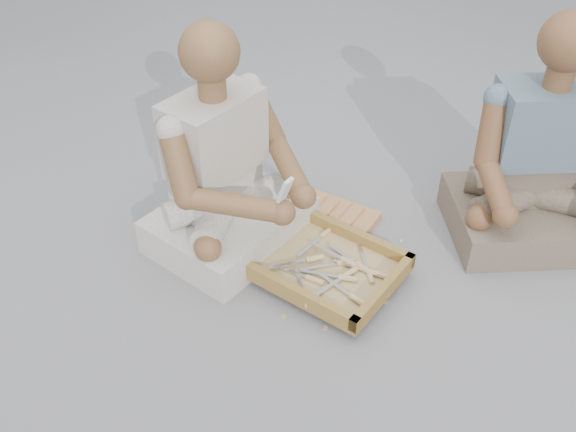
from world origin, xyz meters
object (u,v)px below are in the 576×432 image
at_px(tool_tray, 325,266).
at_px(craftsman, 226,176).
at_px(carved_panel, 308,217).
at_px(companion, 537,169).

height_order(tool_tray, craftsman, craftsman).
xyz_separation_m(carved_panel, tool_tray, (0.20, -0.30, 0.04)).
bearing_deg(craftsman, tool_tray, 97.22).
distance_m(carved_panel, tool_tray, 0.36).
bearing_deg(tool_tray, craftsman, 173.40).
height_order(craftsman, companion, companion).
bearing_deg(craftsman, companion, 131.19).
bearing_deg(craftsman, carved_panel, 148.71).
bearing_deg(tool_tray, companion, 43.79).
xyz_separation_m(craftsman, companion, (1.09, 0.57, -0.00)).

